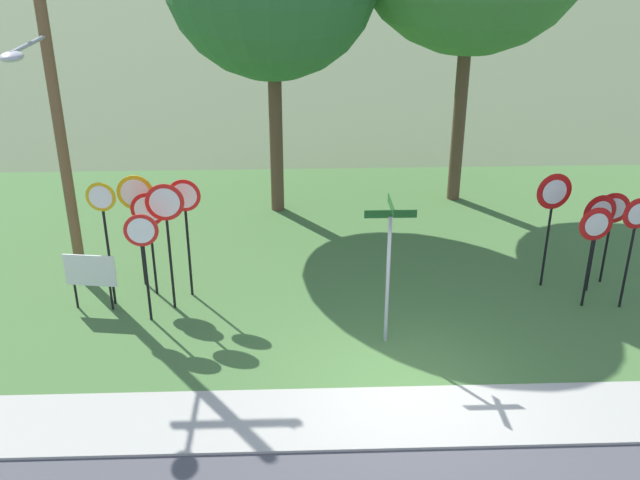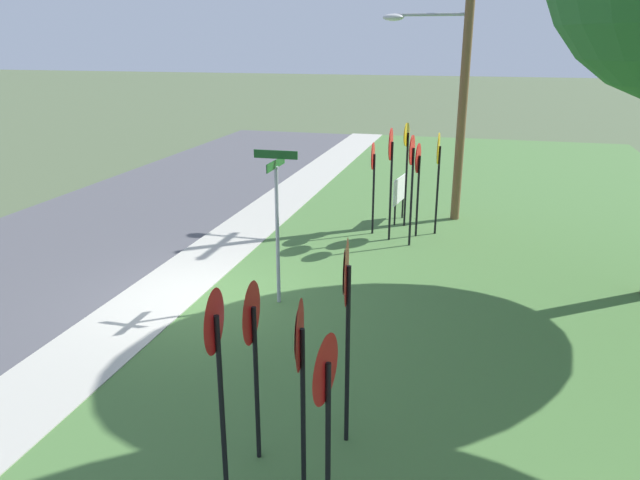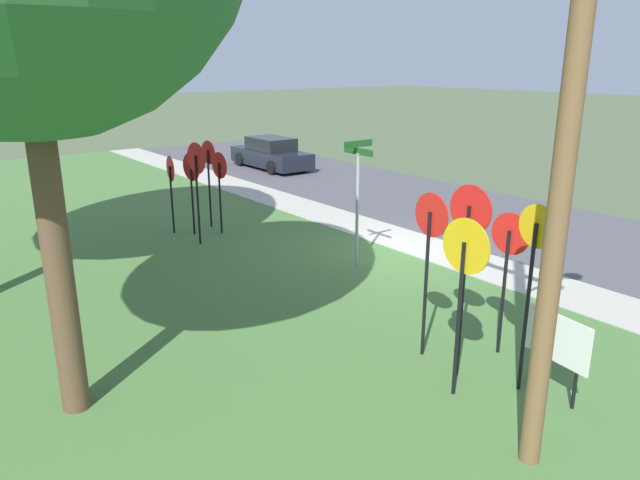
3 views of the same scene
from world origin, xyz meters
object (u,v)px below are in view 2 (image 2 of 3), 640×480
at_px(stop_sign_center_tall, 391,159).
at_px(stop_sign_near_right, 412,167).
at_px(notice_board, 400,192).
at_px(yield_sign_center, 252,331).
at_px(utility_pole, 459,68).
at_px(stop_sign_near_left, 406,154).
at_px(yield_sign_far_left, 215,350).
at_px(street_name_post, 277,214).
at_px(yield_sign_near_left, 346,293).
at_px(stop_sign_far_center, 438,161).
at_px(stop_sign_far_right, 418,170).
at_px(stop_sign_far_left, 373,169).
at_px(yield_sign_near_right, 325,389).
at_px(yield_sign_far_right, 299,352).

bearing_deg(stop_sign_center_tall, stop_sign_near_right, 59.23).
height_order(stop_sign_near_right, notice_board, stop_sign_near_right).
relative_size(yield_sign_center, utility_pole, 0.30).
relative_size(stop_sign_near_left, yield_sign_far_left, 1.11).
xyz_separation_m(utility_pole, notice_board, (0.67, -1.32, -3.26)).
bearing_deg(street_name_post, yield_sign_near_left, 29.31).
relative_size(stop_sign_near_left, stop_sign_near_right, 1.03).
relative_size(stop_sign_center_tall, yield_sign_near_left, 1.05).
distance_m(stop_sign_far_center, yield_sign_far_left, 10.37).
bearing_deg(stop_sign_near_left, yield_sign_far_left, 2.36).
height_order(stop_sign_far_right, street_name_post, street_name_post).
xyz_separation_m(stop_sign_far_left, stop_sign_far_center, (-0.40, 1.57, 0.21)).
relative_size(stop_sign_near_right, yield_sign_near_left, 1.01).
bearing_deg(yield_sign_near_right, notice_board, -170.24).
bearing_deg(stop_sign_far_left, stop_sign_near_right, 51.64).
relative_size(stop_sign_near_right, yield_sign_far_right, 1.18).
distance_m(stop_sign_near_left, stop_sign_far_right, 0.94).
height_order(yield_sign_near_right, notice_board, yield_sign_near_right).
xyz_separation_m(stop_sign_far_center, yield_sign_near_right, (10.31, -0.27, -0.31)).
height_order(yield_sign_center, notice_board, yield_sign_center).
distance_m(stop_sign_near_right, street_name_post, 4.48).
bearing_deg(stop_sign_far_right, street_name_post, -19.80).
bearing_deg(notice_board, stop_sign_near_right, 22.71).
relative_size(yield_sign_near_left, yield_sign_near_right, 1.23).
height_order(stop_sign_far_center, street_name_post, street_name_post).
bearing_deg(yield_sign_far_right, stop_sign_far_center, 165.94).
bearing_deg(yield_sign_far_right, yield_sign_near_left, 152.93).
bearing_deg(stop_sign_near_left, stop_sign_center_tall, -4.27).
height_order(stop_sign_near_right, yield_sign_near_left, stop_sign_near_right).
bearing_deg(yield_sign_near_left, street_name_post, -159.26).
bearing_deg(yield_sign_center, yield_sign_far_left, -11.07).
bearing_deg(street_name_post, stop_sign_far_center, 153.81).
bearing_deg(stop_sign_near_left, stop_sign_far_center, 65.45).
xyz_separation_m(yield_sign_far_left, utility_pole, (-11.81, 1.69, 2.25)).
bearing_deg(stop_sign_far_right, yield_sign_far_right, 2.13).
bearing_deg(utility_pole, yield_sign_far_right, -4.76).
xyz_separation_m(stop_sign_far_right, notice_board, (-1.20, -0.58, -0.89)).
relative_size(stop_sign_far_left, yield_sign_far_right, 1.04).
distance_m(stop_sign_near_right, stop_sign_far_left, 1.29).
relative_size(stop_sign_near_left, notice_board, 2.21).
bearing_deg(yield_sign_far_left, stop_sign_far_center, 164.90).
relative_size(yield_sign_near_right, yield_sign_far_left, 0.87).
bearing_deg(notice_board, yield_sign_center, 6.67).
bearing_deg(stop_sign_far_left, notice_board, 153.16).
height_order(stop_sign_near_left, stop_sign_far_right, stop_sign_near_left).
bearing_deg(stop_sign_center_tall, yield_sign_center, -3.60).
bearing_deg(street_name_post, stop_sign_center_tall, 161.50).
distance_m(stop_sign_far_right, yield_sign_far_left, 9.99).
bearing_deg(utility_pole, yield_sign_near_left, -3.64).
distance_m(stop_sign_near_left, stop_sign_far_left, 1.17).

